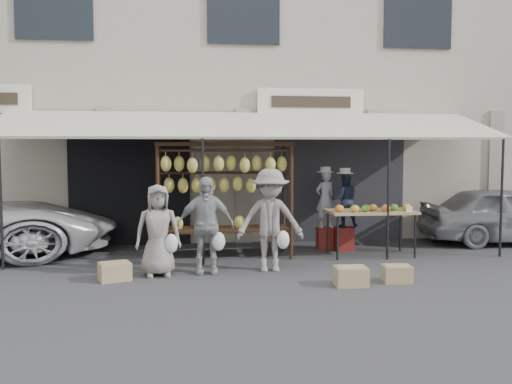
# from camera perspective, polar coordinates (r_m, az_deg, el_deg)

# --- Properties ---
(ground_plane) EXTENTS (90.00, 90.00, 0.00)m
(ground_plane) POSITION_cam_1_polar(r_m,az_deg,el_deg) (9.53, 1.08, -8.48)
(ground_plane) COLOR #2D2D30
(shophouse) EXTENTS (24.00, 6.15, 7.30)m
(shophouse) POSITION_cam_1_polar(r_m,az_deg,el_deg) (15.81, -2.45, 9.96)
(shophouse) COLOR #ACA393
(shophouse) RESTS_ON ground_plane
(awning) EXTENTS (10.00, 2.35, 2.92)m
(awning) POSITION_cam_1_polar(r_m,az_deg,el_deg) (11.55, -0.55, 6.64)
(awning) COLOR beige
(awning) RESTS_ON ground_plane
(banana_rack) EXTENTS (2.60, 0.90, 2.24)m
(banana_rack) POSITION_cam_1_polar(r_m,az_deg,el_deg) (10.97, -3.21, 1.52)
(banana_rack) COLOR black
(banana_rack) RESTS_ON ground_plane
(produce_table) EXTENTS (1.70, 0.90, 1.04)m
(produce_table) POSITION_cam_1_polar(r_m,az_deg,el_deg) (11.41, 11.47, -1.96)
(produce_table) COLOR tan
(produce_table) RESTS_ON ground_plane
(vendor_left) EXTENTS (0.51, 0.41, 1.21)m
(vendor_left) POSITION_cam_1_polar(r_m,az_deg,el_deg) (12.08, 6.92, -0.71)
(vendor_left) COLOR #9C9DA8
(vendor_left) RESTS_ON stool_left
(vendor_right) EXTENTS (0.59, 0.48, 1.15)m
(vendor_right) POSITION_cam_1_polar(r_m,az_deg,el_deg) (11.93, 8.86, -0.73)
(vendor_right) COLOR #1F273D
(vendor_right) RESTS_ON stool_right
(customer_left) EXTENTS (0.80, 0.58, 1.53)m
(customer_left) POSITION_cam_1_polar(r_m,az_deg,el_deg) (9.60, -9.79, -3.81)
(customer_left) COLOR gray
(customer_left) RESTS_ON ground_plane
(customer_mid) EXTENTS (0.97, 0.40, 1.65)m
(customer_mid) POSITION_cam_1_polar(r_m,az_deg,el_deg) (9.69, -5.08, -3.32)
(customer_mid) COLOR #979797
(customer_mid) RESTS_ON ground_plane
(customer_right) EXTENTS (1.19, 0.74, 1.77)m
(customer_right) POSITION_cam_1_polar(r_m,az_deg,el_deg) (9.82, 1.42, -2.84)
(customer_right) COLOR gray
(customer_right) RESTS_ON ground_plane
(stool_left) EXTENTS (0.40, 0.40, 0.45)m
(stool_left) POSITION_cam_1_polar(r_m,az_deg,el_deg) (12.18, 6.88, -4.59)
(stool_left) COLOR maroon
(stool_left) RESTS_ON ground_plane
(stool_right) EXTENTS (0.41, 0.41, 0.49)m
(stool_right) POSITION_cam_1_polar(r_m,az_deg,el_deg) (12.03, 8.81, -4.62)
(stool_right) COLOR maroon
(stool_right) RESTS_ON ground_plane
(crate_near_a) EXTENTS (0.50, 0.39, 0.29)m
(crate_near_a) POSITION_cam_1_polar(r_m,az_deg,el_deg) (9.02, 9.47, -8.32)
(crate_near_a) COLOR tan
(crate_near_a) RESTS_ON ground_plane
(crate_near_b) EXTENTS (0.47, 0.38, 0.26)m
(crate_near_b) POSITION_cam_1_polar(r_m,az_deg,el_deg) (9.40, 13.92, -7.96)
(crate_near_b) COLOR tan
(crate_near_b) RESTS_ON ground_plane
(crate_far) EXTENTS (0.57, 0.50, 0.29)m
(crate_far) POSITION_cam_1_polar(r_m,az_deg,el_deg) (9.52, -13.94, -7.73)
(crate_far) COLOR tan
(crate_far) RESTS_ON ground_plane
(sedan) EXTENTS (3.89, 1.82, 1.29)m
(sedan) POSITION_cam_1_polar(r_m,az_deg,el_deg) (13.86, 23.89, -2.09)
(sedan) COLOR gray
(sedan) RESTS_ON ground_plane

